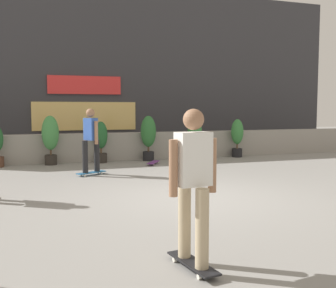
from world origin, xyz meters
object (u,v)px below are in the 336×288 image
(potted_plant_3, at_px, (148,135))
(potted_plant_4, at_px, (195,134))
(potted_plant_5, at_px, (237,136))
(potted_plant_1, at_px, (50,136))
(skater_far_left, at_px, (193,181))
(skater_by_wall_left, at_px, (91,138))
(skateboard_near_camera, at_px, (153,162))
(potted_plant_2, at_px, (101,140))

(potted_plant_3, xyz_separation_m, potted_plant_4, (1.62, 0.00, -0.02))
(potted_plant_4, xyz_separation_m, potted_plant_5, (1.60, -0.00, -0.08))
(potted_plant_1, relative_size, skater_far_left, 0.88)
(potted_plant_1, height_order, potted_plant_5, potted_plant_1)
(potted_plant_3, distance_m, potted_plant_5, 3.23)
(potted_plant_3, height_order, skater_by_wall_left, skater_by_wall_left)
(skater_far_left, bearing_deg, potted_plant_4, 67.54)
(potted_plant_1, distance_m, potted_plant_3, 3.06)
(potted_plant_4, bearing_deg, skateboard_near_camera, -152.58)
(skater_far_left, bearing_deg, potted_plant_3, 77.07)
(potted_plant_3, xyz_separation_m, potted_plant_5, (3.23, 0.00, -0.10))
(skateboard_near_camera, bearing_deg, skater_far_left, -103.66)
(skateboard_near_camera, bearing_deg, potted_plant_5, 15.03)
(potted_plant_1, xyz_separation_m, skater_far_left, (1.03, -8.83, 0.08))
(potted_plant_3, height_order, skater_far_left, skater_far_left)
(potted_plant_2, bearing_deg, potted_plant_3, 0.00)
(potted_plant_5, xyz_separation_m, skater_far_left, (-5.25, -8.83, 0.20))
(skater_by_wall_left, relative_size, skateboard_near_camera, 2.15)
(skateboard_near_camera, bearing_deg, skater_by_wall_left, -145.75)
(potted_plant_1, distance_m, potted_plant_2, 1.52)
(potted_plant_2, xyz_separation_m, skater_far_left, (-0.49, -8.83, 0.22))
(potted_plant_3, distance_m, skater_far_left, 9.06)
(potted_plant_2, height_order, potted_plant_4, potted_plant_4)
(potted_plant_1, distance_m, potted_plant_4, 4.68)
(skater_by_wall_left, xyz_separation_m, skater_far_left, (0.15, -6.52, 0.00))
(skateboard_near_camera, bearing_deg, potted_plant_3, 83.71)
(skater_far_left, bearing_deg, potted_plant_2, 86.85)
(skater_by_wall_left, relative_size, skater_far_left, 1.00)
(potted_plant_5, bearing_deg, potted_plant_1, 180.00)
(potted_plant_4, distance_m, potted_plant_5, 1.61)
(potted_plant_1, relative_size, skateboard_near_camera, 1.89)
(potted_plant_1, relative_size, potted_plant_5, 1.12)
(potted_plant_4, bearing_deg, skater_by_wall_left, -148.73)
(potted_plant_3, bearing_deg, potted_plant_1, 180.00)
(potted_plant_1, distance_m, skater_by_wall_left, 2.47)
(potted_plant_3, height_order, skateboard_near_camera, potted_plant_3)
(potted_plant_5, xyz_separation_m, skateboard_near_camera, (-3.33, -0.89, -0.68))
(potted_plant_3, height_order, potted_plant_5, potted_plant_3)
(potted_plant_3, relative_size, skateboard_near_camera, 1.86)
(potted_plant_1, distance_m, skateboard_near_camera, 3.19)
(potted_plant_1, height_order, skater_by_wall_left, skater_by_wall_left)
(potted_plant_2, xyz_separation_m, potted_plant_4, (3.16, 0.00, 0.11))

